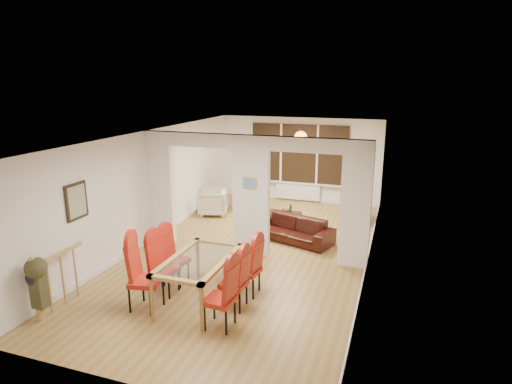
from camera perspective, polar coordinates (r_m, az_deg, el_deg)
The scene contains 24 objects.
floor at distance 9.57m, azimuth -0.63°, elevation -8.02°, with size 5.00×9.00×0.01m, color olive.
room_walls at distance 9.15m, azimuth -0.66°, elevation -0.49°, with size 5.00×9.00×2.60m, color silver, non-canonical shape.
divider_wall at distance 9.15m, azimuth -0.66°, elevation -0.49°, with size 5.00×0.18×2.60m, color white.
bay_window_blinds at distance 13.28m, azimuth 5.76°, elevation 5.11°, with size 3.00×0.08×1.80m, color black.
radiator at distance 13.49m, azimuth 5.59°, elevation 0.06°, with size 1.40×0.08×0.50m, color white.
pendant_light at distance 12.02m, azimuth 5.98°, elevation 7.23°, with size 0.36×0.36×0.36m, color orange.
stair_newel at distance 7.95m, azimuth -24.67°, elevation -10.08°, with size 0.40×1.20×1.10m, color #A8874D, non-canonical shape.
wall_poster at distance 8.29m, azimuth -22.82°, elevation -1.13°, with size 0.04×0.52×0.67m, color gray.
pillar_photo at distance 8.98m, azimuth -0.87°, elevation 1.20°, with size 0.30×0.03×0.25m, color #4C8CD8.
dining_table at distance 7.50m, azimuth -7.53°, elevation -11.53°, with size 0.96×1.71×0.80m, color olive, non-canonical shape.
dining_chair_la at distance 7.36m, azimuth -14.55°, elevation -10.77°, with size 0.48×0.48×1.19m, color maroon, non-canonical shape.
dining_chair_lb at distance 7.82m, azimuth -12.11°, elevation -9.58°, with size 0.42×0.42×1.05m, color maroon, non-canonical shape.
dining_chair_lc at distance 8.15m, azimuth -10.69°, elevation -8.58°, with size 0.41×0.41×1.03m, color maroon, non-canonical shape.
dining_chair_ra at distance 6.70m, azimuth -4.89°, elevation -13.51°, with size 0.43×0.43×1.08m, color maroon, non-canonical shape.
dining_chair_rb at distance 7.22m, azimuth -2.98°, elevation -11.55°, with size 0.41×0.41×1.02m, color maroon, non-canonical shape.
dining_chair_rc at distance 7.64m, azimuth -1.18°, elevation -9.91°, with size 0.41×0.41×1.03m, color maroon, non-canonical shape.
sofa at distance 10.19m, azimuth 4.96°, elevation -4.95°, with size 1.91×0.75×0.56m, color black.
armchair at distance 12.13m, azimuth -5.77°, elevation -1.35°, with size 0.79×0.77×0.72m, color beige.
person at distance 12.14m, azimuth -1.86°, elevation 1.53°, with size 0.45×0.68×1.86m, color black.
television at distance 11.79m, azimuth 13.40°, elevation -2.54°, with size 0.13×0.98×0.57m, color black.
coffee_table at distance 11.70m, azimuth 3.77°, elevation -3.21°, with size 0.90×0.45×0.21m, color black, non-canonical shape.
bottle at distance 11.53m, azimuth 4.63°, elevation -2.27°, with size 0.07×0.07×0.27m, color #143F19.
bowl at distance 11.77m, azimuth 4.00°, elevation -2.45°, with size 0.22×0.22×0.05m, color black.
shoes at distance 9.31m, azimuth -1.02°, elevation -8.39°, with size 0.22×0.24×0.09m, color black, non-canonical shape.
Camera 1 is at (2.94, -8.32, 3.70)m, focal length 30.00 mm.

